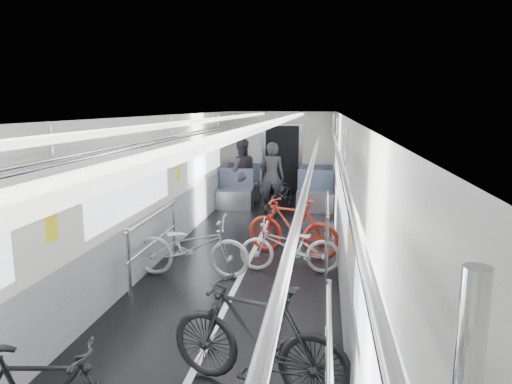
% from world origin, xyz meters
% --- Properties ---
extents(car_shell, '(3.02, 14.01, 2.41)m').
position_xyz_m(car_shell, '(0.00, 1.78, 1.13)').
color(car_shell, black).
rests_on(car_shell, ground).
extents(bike_left_far, '(1.79, 0.66, 0.93)m').
position_xyz_m(bike_left_far, '(-0.74, 0.33, 0.47)').
color(bike_left_far, '#A8A8AD').
rests_on(bike_left_far, floor).
extents(bike_right_near, '(1.81, 0.92, 1.05)m').
position_xyz_m(bike_right_near, '(0.66, -2.34, 0.52)').
color(bike_right_near, black).
rests_on(bike_right_near, floor).
extents(bike_right_mid, '(1.57, 0.59, 0.82)m').
position_xyz_m(bike_right_mid, '(0.71, 0.73, 0.41)').
color(bike_right_mid, silver).
rests_on(bike_right_mid, floor).
extents(bike_right_far, '(1.74, 0.98, 1.01)m').
position_xyz_m(bike_right_far, '(0.70, 1.53, 0.50)').
color(bike_right_far, '#AD2415').
rests_on(bike_right_far, floor).
extents(bike_aisle, '(0.89, 1.61, 0.80)m').
position_xyz_m(bike_aisle, '(0.21, 4.80, 0.40)').
color(bike_aisle, black).
rests_on(bike_aisle, floor).
extents(person_standing, '(0.66, 0.46, 1.71)m').
position_xyz_m(person_standing, '(-0.05, 4.80, 0.85)').
color(person_standing, black).
rests_on(person_standing, floor).
extents(person_seated, '(1.00, 0.88, 1.73)m').
position_xyz_m(person_seated, '(-0.92, 5.45, 0.86)').
color(person_seated, '#2B282F').
rests_on(person_seated, floor).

